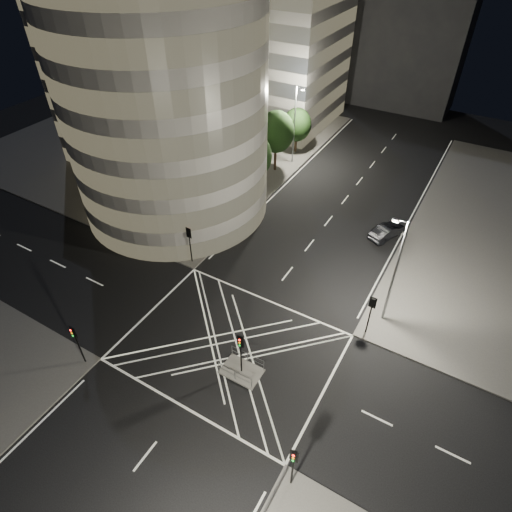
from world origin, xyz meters
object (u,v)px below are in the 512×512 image
Objects in this scene: street_lamp_left_far at (295,123)px; sedan at (387,231)px; traffic_signal_nl at (76,338)px; traffic_signal_island at (241,348)px; traffic_signal_fl at (189,239)px; street_lamp_right_far at (395,270)px; street_lamp_left_near at (214,188)px; central_island at (242,371)px; traffic_signal_nr at (293,462)px; traffic_signal_fr at (371,309)px.

street_lamp_left_far reaches higher than sedan.
traffic_signal_island is at bearing 26.14° from traffic_signal_nl.
traffic_signal_nl is at bearing -90.00° from traffic_signal_fl.
street_lamp_right_far is (18.24, 15.80, 2.63)m from traffic_signal_nl.
traffic_signal_nl is 0.91× the size of sedan.
street_lamp_left_near is at bearing 49.21° from sedan.
central_island is 13.91m from traffic_signal_fl.
sedan is at bearing 78.81° from central_island.
central_island is at bearing 0.00° from traffic_signal_island.
traffic_signal_nr and traffic_signal_island have the same top height.
sedan is at bearing 100.34° from traffic_signal_fr.
street_lamp_left_near is at bearing 130.27° from traffic_signal_island.
street_lamp_right_far is 2.28× the size of sedan.
street_lamp_left_near is (-18.24, 5.20, 2.63)m from traffic_signal_fr.
traffic_signal_fr is at bearing -15.92° from street_lamp_left_near.
street_lamp_left_near reaches higher than sedan.
street_lamp_left_far is at bearing 91.57° from traffic_signal_fl.
street_lamp_left_far reaches higher than traffic_signal_fr.
traffic_signal_fl is at bearing 180.00° from traffic_signal_fr.
traffic_signal_nr is (0.00, -13.60, 0.00)m from traffic_signal_fr.
traffic_signal_fr is at bearing 50.67° from traffic_signal_island.
traffic_signal_fl is at bearing 90.00° from traffic_signal_nl.
traffic_signal_nr is 8.62m from traffic_signal_island.
traffic_signal_nl and traffic_signal_fr have the same top height.
sedan is at bearing 41.89° from traffic_signal_fl.
traffic_signal_nl is 18.99m from street_lamp_left_near.
traffic_signal_nr reaches higher than central_island.
street_lamp_left_near is 18.00m from street_lamp_left_far.
central_island is 0.68× the size of sedan.
traffic_signal_nl is 1.00× the size of traffic_signal_island.
street_lamp_left_near reaches higher than traffic_signal_nr.
street_lamp_right_far is at bearing 126.57° from sedan.
traffic_signal_fr is (17.60, 13.60, 0.00)m from traffic_signal_nl.
traffic_signal_fl is 20.43m from sedan.
traffic_signal_fr is 1.00× the size of traffic_signal_nr.
street_lamp_right_far is at bearing 6.88° from traffic_signal_fl.
sedan is (15.76, 8.36, -4.82)m from street_lamp_left_near.
traffic_signal_nl is 0.40× the size of street_lamp_left_far.
central_island is 0.30× the size of street_lamp_right_far.
central_island is at bearing 26.14° from traffic_signal_nl.
traffic_signal_fl is 5.86m from street_lamp_left_near.
street_lamp_left_far is at bearing 128.17° from traffic_signal_fr.
traffic_signal_fr is 1.00× the size of traffic_signal_island.
street_lamp_right_far is at bearing 54.70° from traffic_signal_island.
central_island is 13.98m from street_lamp_right_far.
traffic_signal_nr is at bearing 116.46° from sedan.
traffic_signal_fl and traffic_signal_nl have the same top height.
traffic_signal_nr is (6.80, -5.30, 2.84)m from central_island.
street_lamp_right_far is (18.87, -3.00, 0.00)m from street_lamp_left_near.
street_lamp_left_near is at bearing 91.94° from traffic_signal_nl.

